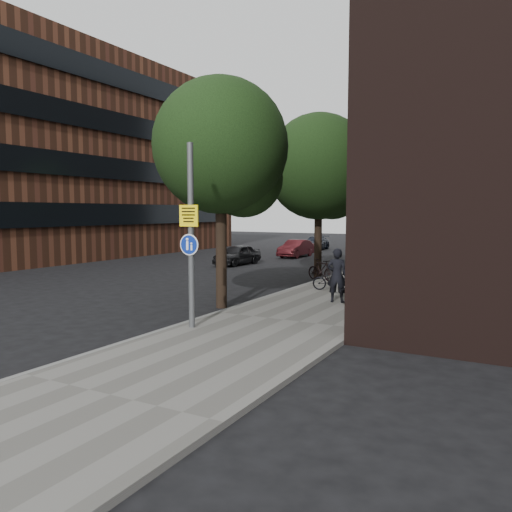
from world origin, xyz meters
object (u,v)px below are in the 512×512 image
Objects in this scene: signpost at (191,235)px; parked_car_near at (237,255)px; pedestrian at (337,275)px; parked_bike_facade_near at (363,293)px.

signpost is 1.35× the size of parked_car_near.
pedestrian reaches higher than parked_car_near.
signpost is 2.63× the size of pedestrian.
pedestrian is at bearing -40.41° from parked_car_near.
signpost is 2.78× the size of parked_bike_facade_near.
signpost is at bearing 56.87° from pedestrian.
parked_bike_facade_near is 14.72m from parked_car_near.
pedestrian is 1.06× the size of parked_bike_facade_near.
parked_bike_facade_near is at bearing 54.91° from signpost.
signpost is 5.95m from pedestrian.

